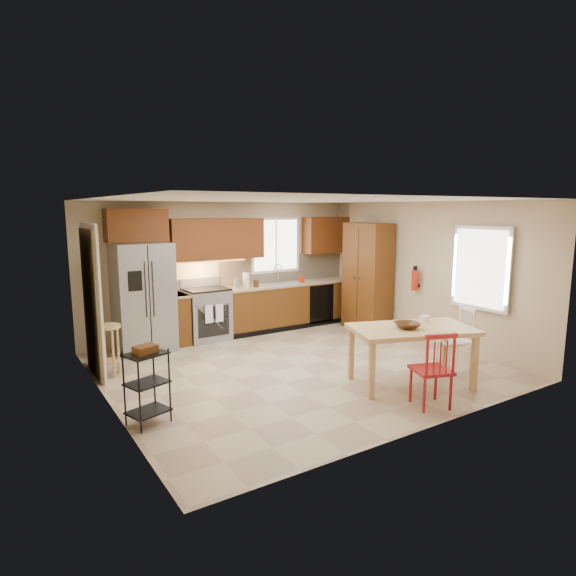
% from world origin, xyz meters
% --- Properties ---
extents(floor, '(5.50, 5.50, 0.00)m').
position_xyz_m(floor, '(0.00, 0.00, 0.00)').
color(floor, tan).
rests_on(floor, ground).
extents(ceiling, '(5.50, 5.00, 0.02)m').
position_xyz_m(ceiling, '(0.00, 0.00, 2.50)').
color(ceiling, silver).
rests_on(ceiling, ground).
extents(wall_back, '(5.50, 0.02, 2.50)m').
position_xyz_m(wall_back, '(0.00, 2.50, 1.25)').
color(wall_back, '#CCB793').
rests_on(wall_back, ground).
extents(wall_front, '(5.50, 0.02, 2.50)m').
position_xyz_m(wall_front, '(0.00, -2.50, 1.25)').
color(wall_front, '#CCB793').
rests_on(wall_front, ground).
extents(wall_left, '(0.02, 5.00, 2.50)m').
position_xyz_m(wall_left, '(-2.75, 0.00, 1.25)').
color(wall_left, '#CCB793').
rests_on(wall_left, ground).
extents(wall_right, '(0.02, 5.00, 2.50)m').
position_xyz_m(wall_right, '(2.75, 0.00, 1.25)').
color(wall_right, '#CCB793').
rests_on(wall_right, ground).
extents(refrigerator, '(0.92, 0.75, 1.82)m').
position_xyz_m(refrigerator, '(-1.70, 2.12, 0.91)').
color(refrigerator, gray).
rests_on(refrigerator, floor).
extents(range_stove, '(0.76, 0.63, 0.92)m').
position_xyz_m(range_stove, '(-0.55, 2.19, 0.46)').
color(range_stove, gray).
rests_on(range_stove, floor).
extents(base_cabinet_narrow, '(0.30, 0.60, 0.90)m').
position_xyz_m(base_cabinet_narrow, '(-1.10, 2.20, 0.45)').
color(base_cabinet_narrow, '#593110').
rests_on(base_cabinet_narrow, floor).
extents(base_cabinet_run, '(2.92, 0.60, 0.90)m').
position_xyz_m(base_cabinet_run, '(1.29, 2.20, 0.45)').
color(base_cabinet_run, '#593110').
rests_on(base_cabinet_run, floor).
extents(dishwasher, '(0.60, 0.02, 0.78)m').
position_xyz_m(dishwasher, '(1.85, 1.91, 0.45)').
color(dishwasher, black).
rests_on(dishwasher, floor).
extents(backsplash, '(2.92, 0.03, 0.55)m').
position_xyz_m(backsplash, '(1.29, 2.48, 1.18)').
color(backsplash, beige).
rests_on(backsplash, wall_back).
extents(upper_over_fridge, '(1.00, 0.35, 0.55)m').
position_xyz_m(upper_over_fridge, '(-1.70, 2.33, 2.10)').
color(upper_over_fridge, '#642E10').
rests_on(upper_over_fridge, wall_back).
extents(upper_left_block, '(1.80, 0.35, 0.75)m').
position_xyz_m(upper_left_block, '(-0.25, 2.33, 1.83)').
color(upper_left_block, '#642E10').
rests_on(upper_left_block, wall_back).
extents(upper_right_block, '(1.00, 0.35, 0.75)m').
position_xyz_m(upper_right_block, '(2.25, 2.33, 1.83)').
color(upper_right_block, '#642E10').
rests_on(upper_right_block, wall_back).
extents(window_back, '(1.12, 0.04, 1.12)m').
position_xyz_m(window_back, '(1.10, 2.48, 1.65)').
color(window_back, white).
rests_on(window_back, wall_back).
extents(sink, '(0.62, 0.46, 0.16)m').
position_xyz_m(sink, '(1.10, 2.20, 0.86)').
color(sink, gray).
rests_on(sink, base_cabinet_run).
extents(undercab_glow, '(1.60, 0.30, 0.01)m').
position_xyz_m(undercab_glow, '(-0.55, 2.30, 1.43)').
color(undercab_glow, '#FFBF66').
rests_on(undercab_glow, wall_back).
extents(soap_bottle, '(0.09, 0.09, 0.19)m').
position_xyz_m(soap_bottle, '(1.48, 2.10, 1.00)').
color(soap_bottle, '#B9230C').
rests_on(soap_bottle, base_cabinet_run).
extents(paper_towel, '(0.12, 0.12, 0.28)m').
position_xyz_m(paper_towel, '(0.25, 2.15, 1.04)').
color(paper_towel, white).
rests_on(paper_towel, base_cabinet_run).
extents(canister_steel, '(0.11, 0.11, 0.18)m').
position_xyz_m(canister_steel, '(0.05, 2.15, 0.99)').
color(canister_steel, gray).
rests_on(canister_steel, base_cabinet_run).
extents(canister_wood, '(0.10, 0.10, 0.14)m').
position_xyz_m(canister_wood, '(0.45, 2.12, 0.97)').
color(canister_wood, '#462812').
rests_on(canister_wood, base_cabinet_run).
extents(pantry, '(0.50, 0.95, 2.10)m').
position_xyz_m(pantry, '(2.43, 1.20, 1.05)').
color(pantry, '#593110').
rests_on(pantry, floor).
extents(fire_extinguisher, '(0.12, 0.12, 0.36)m').
position_xyz_m(fire_extinguisher, '(2.63, 0.15, 1.10)').
color(fire_extinguisher, '#B9230C').
rests_on(fire_extinguisher, wall_right).
extents(window_right, '(0.04, 1.02, 1.32)m').
position_xyz_m(window_right, '(2.68, -1.15, 1.45)').
color(window_right, white).
rests_on(window_right, wall_right).
extents(doorway, '(0.04, 0.95, 2.10)m').
position_xyz_m(doorway, '(-2.67, 1.30, 1.05)').
color(doorway, '#8C7A59').
rests_on(doorway, wall_left).
extents(dining_table, '(1.82, 1.40, 0.78)m').
position_xyz_m(dining_table, '(0.88, -1.44, 0.39)').
color(dining_table, tan).
rests_on(dining_table, floor).
extents(chair_red, '(0.57, 0.57, 0.94)m').
position_xyz_m(chair_red, '(0.53, -2.09, 0.47)').
color(chair_red, maroon).
rests_on(chair_red, floor).
extents(chair_white, '(0.57, 0.57, 0.94)m').
position_xyz_m(chair_white, '(1.83, -1.39, 0.47)').
color(chair_white, white).
rests_on(chair_white, floor).
extents(table_bowl, '(0.42, 0.42, 0.08)m').
position_xyz_m(table_bowl, '(0.78, -1.44, 0.79)').
color(table_bowl, '#462812').
rests_on(table_bowl, dining_table).
extents(table_jar, '(0.16, 0.16, 0.14)m').
position_xyz_m(table_jar, '(1.23, -1.34, 0.82)').
color(table_jar, white).
rests_on(table_jar, dining_table).
extents(bar_stool, '(0.44, 0.44, 0.74)m').
position_xyz_m(bar_stool, '(-2.50, 1.14, 0.37)').
color(bar_stool, tan).
rests_on(bar_stool, floor).
extents(utility_cart, '(0.51, 0.45, 0.85)m').
position_xyz_m(utility_cart, '(-2.50, -0.73, 0.43)').
color(utility_cart, black).
rests_on(utility_cart, floor).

